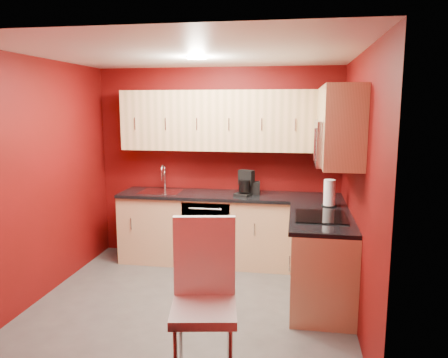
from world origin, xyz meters
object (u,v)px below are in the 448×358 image
(microwave, at_px, (336,142))
(dining_chair, at_px, (204,302))
(coffee_maker, at_px, (244,183))
(sink, at_px, (161,189))
(napkin_holder, at_px, (254,188))
(paper_towel, at_px, (329,193))

(microwave, distance_m, dining_chair, 2.03)
(microwave, distance_m, coffee_maker, 1.49)
(sink, distance_m, napkin_holder, 1.21)
(paper_towel, distance_m, dining_chair, 2.22)
(paper_towel, bearing_deg, microwave, -90.07)
(microwave, height_order, napkin_holder, microwave)
(sink, height_order, coffee_maker, sink)
(coffee_maker, bearing_deg, paper_towel, -2.62)
(sink, bearing_deg, dining_chair, -65.79)
(coffee_maker, bearing_deg, microwave, -22.92)
(sink, bearing_deg, paper_towel, -13.11)
(microwave, bearing_deg, sink, 154.40)
(napkin_holder, bearing_deg, dining_chair, -92.99)
(sink, height_order, dining_chair, sink)
(microwave, distance_m, paper_towel, 0.79)
(microwave, bearing_deg, napkin_holder, 130.75)
(microwave, relative_size, paper_towel, 2.56)
(dining_chair, bearing_deg, microwave, 44.10)
(coffee_maker, height_order, paper_towel, coffee_maker)
(microwave, xyz_separation_m, napkin_holder, (-0.89, 1.03, -0.67))
(coffee_maker, xyz_separation_m, dining_chair, (-0.01, -2.34, -0.47))
(sink, height_order, napkin_holder, sink)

